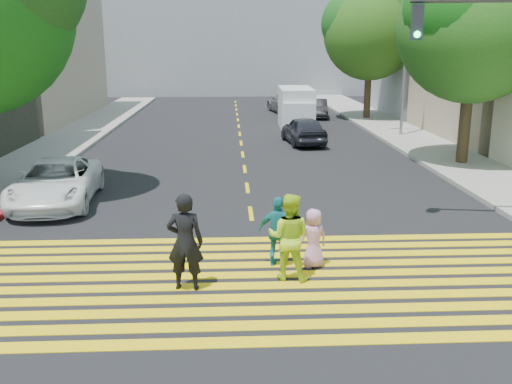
{
  "coord_description": "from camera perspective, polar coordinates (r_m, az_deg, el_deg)",
  "views": [
    {
      "loc": [
        -0.6,
        -9.41,
        4.6
      ],
      "look_at": [
        0.0,
        3.0,
        1.4
      ],
      "focal_mm": 40.0,
      "sensor_mm": 36.0,
      "label": 1
    }
  ],
  "objects": [
    {
      "name": "silver_car",
      "position": [
        40.47,
        3.12,
        8.9
      ],
      "size": [
        2.77,
        5.17,
        1.42
      ],
      "primitive_type": "imported",
      "rotation": [
        0.0,
        0.0,
        3.31
      ],
      "color": "gray",
      "rests_on": "ground"
    },
    {
      "name": "pedestrian_child",
      "position": [
        12.16,
        5.75,
        -4.62
      ],
      "size": [
        0.73,
        0.59,
        1.28
      ],
      "primitive_type": "imported",
      "rotation": [
        0.0,
        0.0,
        3.48
      ],
      "color": "#D18AB5",
      "rests_on": "ground"
    },
    {
      "name": "white_sedan",
      "position": [
        17.93,
        -19.34,
        0.92
      ],
      "size": [
        2.5,
        4.88,
        1.32
      ],
      "primitive_type": "imported",
      "rotation": [
        0.0,
        0.0,
        0.07
      ],
      "color": "white",
      "rests_on": "ground"
    },
    {
      "name": "white_van",
      "position": [
        32.87,
        4.04,
        8.25
      ],
      "size": [
        1.97,
        4.87,
        2.27
      ],
      "rotation": [
        0.0,
        0.0,
        -0.03
      ],
      "color": "silver",
      "rests_on": "ground"
    },
    {
      "name": "pedestrian_man",
      "position": [
        11.0,
        -7.1,
        -4.98
      ],
      "size": [
        0.74,
        0.52,
        1.92
      ],
      "primitive_type": "imported",
      "rotation": [
        0.0,
        0.0,
        3.05
      ],
      "color": "black",
      "rests_on": "ground"
    },
    {
      "name": "crosswalk",
      "position": [
        11.64,
        0.42,
        -8.79
      ],
      "size": [
        13.4,
        5.3,
        0.01
      ],
      "color": "yellow",
      "rests_on": "ground"
    },
    {
      "name": "lane_line",
      "position": [
        32.24,
        -1.69,
        6.24
      ],
      "size": [
        0.12,
        34.4,
        0.01
      ],
      "color": "yellow",
      "rests_on": "ground"
    },
    {
      "name": "building_right_grey",
      "position": [
        42.38,
        19.44,
        14.19
      ],
      "size": [
        10.0,
        10.0,
        10.0
      ],
      "primitive_type": "cube",
      "color": "gray",
      "rests_on": "ground"
    },
    {
      "name": "dark_car_near",
      "position": [
        27.54,
        4.78,
        6.18
      ],
      "size": [
        2.01,
        4.07,
        1.34
      ],
      "primitive_type": "imported",
      "rotation": [
        0.0,
        0.0,
        3.25
      ],
      "color": "black",
      "rests_on": "ground"
    },
    {
      "name": "sidewalk_left",
      "position": [
        32.7,
        -16.82,
        5.87
      ],
      "size": [
        3.0,
        40.0,
        0.15
      ],
      "primitive_type": "cube",
      "color": "gray",
      "rests_on": "ground"
    },
    {
      "name": "sidewalk_right",
      "position": [
        26.44,
        17.45,
        3.92
      ],
      "size": [
        3.0,
        60.0,
        0.15
      ],
      "primitive_type": "cube",
      "color": "gray",
      "rests_on": "ground"
    },
    {
      "name": "tree_right_near",
      "position": [
        23.61,
        21.08,
        15.86
      ],
      "size": [
        7.32,
        7.29,
        8.23
      ],
      "rotation": [
        0.0,
        0.0,
        0.36
      ],
      "color": "black",
      "rests_on": "ground"
    },
    {
      "name": "tree_right_far",
      "position": [
        37.18,
        11.52,
        15.8
      ],
      "size": [
        7.64,
        7.37,
        8.39
      ],
      "rotation": [
        0.0,
        0.0,
        -0.34
      ],
      "color": "#342318",
      "rests_on": "ground"
    },
    {
      "name": "pedestrian_extra",
      "position": [
        12.11,
        2.28,
        -4.02
      ],
      "size": [
        0.97,
        0.65,
        1.53
      ],
      "primitive_type": "imported",
      "rotation": [
        0.0,
        0.0,
        2.8
      ],
      "color": "teal",
      "rests_on": "ground"
    },
    {
      "name": "backdrop_block",
      "position": [
        57.43,
        -2.26,
        15.82
      ],
      "size": [
        30.0,
        8.0,
        12.0
      ],
      "primitive_type": "cube",
      "color": "gray",
      "rests_on": "ground"
    },
    {
      "name": "pedestrian_woman",
      "position": [
        11.43,
        3.32,
        -4.51
      ],
      "size": [
        1.02,
        0.9,
        1.78
      ],
      "primitive_type": "imported",
      "rotation": [
        0.0,
        0.0,
        2.85
      ],
      "color": "#BBE523",
      "rests_on": "ground"
    },
    {
      "name": "dark_car_parked",
      "position": [
        37.97,
        6.13,
        8.31
      ],
      "size": [
        1.65,
        3.75,
        1.2
      ],
      "primitive_type": "imported",
      "rotation": [
        0.0,
        0.0,
        -0.11
      ],
      "color": "black",
      "rests_on": "ground"
    },
    {
      "name": "curb_red",
      "position": [
        17.24,
        -24.1,
        -2.04
      ],
      "size": [
        0.2,
        8.0,
        0.16
      ],
      "primitive_type": "cube",
      "color": "maroon",
      "rests_on": "ground"
    },
    {
      "name": "street_lamp",
      "position": [
        30.12,
        14.47,
        14.32
      ],
      "size": [
        1.87,
        0.58,
        8.3
      ],
      "rotation": [
        0.0,
        0.0,
        -0.22
      ],
      "color": "gray",
      "rests_on": "ground"
    },
    {
      "name": "ground",
      "position": [
        10.49,
        0.81,
        -11.57
      ],
      "size": [
        120.0,
        120.0,
        0.0
      ],
      "primitive_type": "plane",
      "color": "black"
    }
  ]
}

